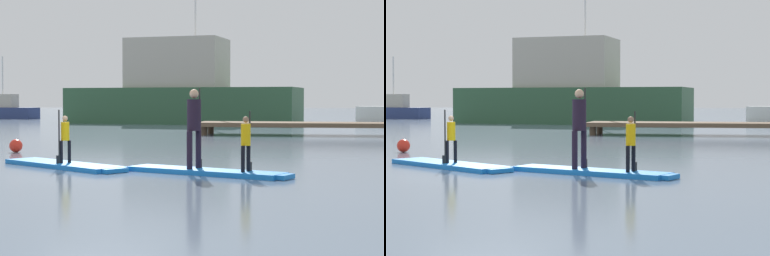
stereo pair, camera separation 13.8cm
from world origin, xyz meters
TOP-DOWN VIEW (x-y plane):
  - ground_plane at (0.00, 0.00)m, footprint 240.00×240.00m
  - paddleboard_near at (-0.92, 0.87)m, footprint 3.44×2.68m
  - paddler_child_solo at (-0.92, 0.85)m, footprint 0.27×0.33m
  - paddleboard_far at (2.44, -0.02)m, footprint 3.54×1.94m
  - paddler_adult at (2.14, 0.11)m, footprint 0.37×0.48m
  - paddler_child_front at (3.25, -0.33)m, footprint 0.25×0.36m
  - fishing_boat_white_large at (-4.20, 30.09)m, footprint 14.98×6.23m
  - motor_boat_small_navy at (-20.17, 39.31)m, footprint 5.39×2.97m
  - floating_dock at (3.82, 16.39)m, footprint 8.79×2.37m
  - mooring_buoy_mid at (-3.94, 4.95)m, footprint 0.37×0.37m

SIDE VIEW (x-z plane):
  - ground_plane at x=0.00m, z-range 0.00..0.00m
  - paddleboard_far at x=2.44m, z-range 0.00..0.10m
  - paddleboard_near at x=-0.92m, z-range 0.00..0.10m
  - mooring_buoy_mid at x=-3.94m, z-range 0.00..0.37m
  - floating_dock at x=3.82m, z-range 0.18..0.72m
  - motor_boat_small_navy at x=-20.17m, z-range -1.81..3.17m
  - paddler_child_solo at x=-0.92m, z-range 0.10..1.28m
  - paddler_child_front at x=3.25m, z-range 0.11..1.29m
  - paddler_adult at x=2.14m, z-range 0.21..1.85m
  - fishing_boat_white_large at x=-4.20m, z-range -4.05..8.00m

